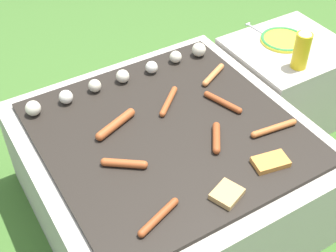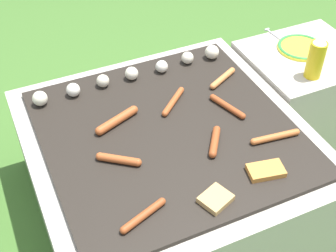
# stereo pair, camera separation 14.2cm
# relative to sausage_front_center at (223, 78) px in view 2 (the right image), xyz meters

# --- Properties ---
(ground_plane) EXTENTS (14.00, 14.00, 0.00)m
(ground_plane) POSITION_rel_sausage_front_center_xyz_m (-0.32, -0.18, -0.44)
(ground_plane) COLOR #3D6628
(grill) EXTENTS (0.98, 0.98, 0.42)m
(grill) POSITION_rel_sausage_front_center_xyz_m (-0.32, -0.18, -0.23)
(grill) COLOR #B2AA9E
(grill) RESTS_ON ground_plane
(side_ledge) EXTENTS (0.49, 0.45, 0.42)m
(side_ledge) POSITION_rel_sausage_front_center_xyz_m (0.42, 0.01, -0.22)
(side_ledge) COLOR #B2AA9E
(side_ledge) RESTS_ON ground_plane
(sausage_back_right) EXTENTS (0.07, 0.17, 0.02)m
(sausage_back_right) POSITION_rel_sausage_front_center_xyz_m (-0.07, -0.16, -0.00)
(sausage_back_right) COLOR #93421E
(sausage_back_right) RESTS_ON grill
(sausage_front_center) EXTENTS (0.15, 0.09, 0.02)m
(sausage_front_center) POSITION_rel_sausage_front_center_xyz_m (0.00, 0.00, 0.00)
(sausage_front_center) COLOR #C6753D
(sausage_front_center) RESTS_ON grill
(sausage_back_center) EXTENTS (0.14, 0.12, 0.02)m
(sausage_back_center) POSITION_rel_sausage_front_center_xyz_m (-0.24, -0.05, -0.00)
(sausage_back_center) COLOR #A34C23
(sausage_back_center) RESTS_ON grill
(sausage_mid_right) EXTENTS (0.13, 0.10, 0.03)m
(sausage_mid_right) POSITION_rel_sausage_front_center_xyz_m (-0.53, -0.25, 0.00)
(sausage_mid_right) COLOR #A34C23
(sausage_mid_right) RESTS_ON grill
(sausage_mid_left) EXTENTS (0.19, 0.04, 0.02)m
(sausage_mid_left) POSITION_rel_sausage_front_center_xyz_m (-0.00, -0.37, -0.00)
(sausage_mid_left) COLOR #B7602D
(sausage_mid_left) RESTS_ON grill
(sausage_front_right) EXTENTS (0.18, 0.09, 0.03)m
(sausage_front_right) POSITION_rel_sausage_front_center_xyz_m (-0.47, -0.07, 0.00)
(sausage_front_right) COLOR #A34C23
(sausage_front_right) RESTS_ON grill
(sausage_front_left) EXTENTS (0.16, 0.07, 0.02)m
(sausage_front_left) POSITION_rel_sausage_front_center_xyz_m (-0.54, -0.49, -0.00)
(sausage_front_left) COLOR #93421E
(sausage_front_left) RESTS_ON grill
(sausage_back_left) EXTENTS (0.10, 0.13, 0.03)m
(sausage_back_left) POSITION_rel_sausage_front_center_xyz_m (-0.20, -0.31, 0.00)
(sausage_back_left) COLOR #93421E
(sausage_back_left) RESTS_ON grill
(bread_slice_right) EXTENTS (0.13, 0.09, 0.02)m
(bread_slice_right) POSITION_rel_sausage_front_center_xyz_m (-0.12, -0.49, -0.00)
(bread_slice_right) COLOR #D18438
(bread_slice_right) RESTS_ON grill
(bread_slice_left) EXTENTS (0.11, 0.10, 0.02)m
(bread_slice_left) POSITION_rel_sausage_front_center_xyz_m (-0.32, -0.52, -0.00)
(bread_slice_left) COLOR tan
(bread_slice_left) RESTS_ON grill
(mushroom_row) EXTENTS (0.79, 0.07, 0.06)m
(mushroom_row) POSITION_rel_sausage_front_center_xyz_m (-0.32, 0.16, 0.01)
(mushroom_row) COLOR beige
(mushroom_row) RESTS_ON grill
(plate_colorful) EXTENTS (0.20, 0.20, 0.02)m
(plate_colorful) POSITION_rel_sausage_front_center_xyz_m (0.42, 0.06, -0.00)
(plate_colorful) COLOR yellow
(plate_colorful) RESTS_ON side_ledge
(condiment_bottle) EXTENTS (0.07, 0.07, 0.19)m
(condiment_bottle) POSITION_rel_sausage_front_center_xyz_m (0.34, -0.12, 0.08)
(condiment_bottle) COLOR gold
(condiment_bottle) RESTS_ON side_ledge
(fork_utensil) EXTENTS (0.03, 0.18, 0.01)m
(fork_utensil) POSITION_rel_sausage_front_center_xyz_m (0.38, 0.18, -0.01)
(fork_utensil) COLOR silver
(fork_utensil) RESTS_ON side_ledge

